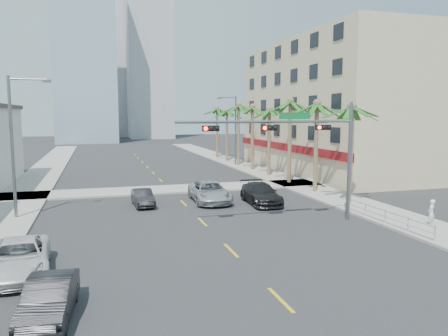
% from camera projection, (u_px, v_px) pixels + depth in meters
% --- Properties ---
extents(ground, '(260.00, 260.00, 0.00)m').
position_uv_depth(ground, '(260.00, 280.00, 17.55)').
color(ground, '#262628').
rests_on(ground, ground).
extents(sidewalk_right, '(4.00, 120.00, 0.15)m').
position_uv_depth(sidewalk_right, '(304.00, 187.00, 39.95)').
color(sidewalk_right, gray).
rests_on(sidewalk_right, ground).
extents(sidewalk_left, '(4.00, 120.00, 0.15)m').
position_uv_depth(sidewalk_left, '(18.00, 201.00, 33.23)').
color(sidewalk_left, gray).
rests_on(sidewalk_left, ground).
extents(sidewalk_cross, '(80.00, 4.00, 0.15)m').
position_uv_depth(sidewalk_cross, '(170.00, 189.00, 38.49)').
color(sidewalk_cross, gray).
rests_on(sidewalk_cross, ground).
extents(building_right, '(15.25, 28.00, 15.00)m').
position_uv_depth(building_right, '(344.00, 107.00, 51.37)').
color(building_right, '#CDB791').
rests_on(building_right, ground).
extents(tower_far_left, '(14.00, 14.00, 48.00)m').
position_uv_depth(tower_far_left, '(84.00, 41.00, 102.88)').
color(tower_far_left, '#99B2C6').
rests_on(tower_far_left, ground).
extents(tower_far_right, '(12.00, 12.00, 60.00)m').
position_uv_depth(tower_far_right, '(149.00, 30.00, 121.20)').
color(tower_far_right, '#ADADB2').
rests_on(tower_far_right, ground).
extents(tower_far_center, '(16.00, 16.00, 42.00)m').
position_uv_depth(tower_far_center, '(104.00, 67.00, 133.21)').
color(tower_far_center, '#ADADB2').
rests_on(tower_far_center, ground).
extents(traffic_signal_mast, '(11.12, 0.54, 7.20)m').
position_uv_depth(traffic_signal_mast, '(304.00, 141.00, 26.13)').
color(traffic_signal_mast, slate).
rests_on(traffic_signal_mast, ground).
extents(palm_tree_0, '(4.80, 4.80, 7.80)m').
position_uv_depth(palm_tree_0, '(352.00, 108.00, 31.37)').
color(palm_tree_0, brown).
rests_on(palm_tree_0, ground).
extents(palm_tree_1, '(4.80, 4.80, 8.16)m').
position_uv_depth(palm_tree_1, '(317.00, 105.00, 36.28)').
color(palm_tree_1, brown).
rests_on(palm_tree_1, ground).
extents(palm_tree_2, '(4.80, 4.80, 8.52)m').
position_uv_depth(palm_tree_2, '(290.00, 102.00, 41.19)').
color(palm_tree_2, brown).
rests_on(palm_tree_2, ground).
extents(palm_tree_3, '(4.80, 4.80, 7.80)m').
position_uv_depth(palm_tree_3, '(269.00, 110.00, 46.23)').
color(palm_tree_3, brown).
rests_on(palm_tree_3, ground).
extents(palm_tree_4, '(4.80, 4.80, 8.16)m').
position_uv_depth(palm_tree_4, '(253.00, 108.00, 51.14)').
color(palm_tree_4, brown).
rests_on(palm_tree_4, ground).
extents(palm_tree_5, '(4.80, 4.80, 8.52)m').
position_uv_depth(palm_tree_5, '(239.00, 106.00, 56.05)').
color(palm_tree_5, brown).
rests_on(palm_tree_5, ground).
extents(palm_tree_6, '(4.80, 4.80, 7.80)m').
position_uv_depth(palm_tree_6, '(227.00, 111.00, 61.08)').
color(palm_tree_6, brown).
rests_on(palm_tree_6, ground).
extents(palm_tree_7, '(4.80, 4.80, 8.16)m').
position_uv_depth(palm_tree_7, '(217.00, 109.00, 65.99)').
color(palm_tree_7, brown).
rests_on(palm_tree_7, ground).
extents(streetlight_left, '(2.55, 0.25, 9.00)m').
position_uv_depth(streetlight_left, '(15.00, 140.00, 27.19)').
color(streetlight_left, slate).
rests_on(streetlight_left, ground).
extents(streetlight_right, '(2.55, 0.25, 9.00)m').
position_uv_depth(streetlight_right, '(234.00, 127.00, 56.21)').
color(streetlight_right, slate).
rests_on(streetlight_right, ground).
extents(guardrail, '(0.08, 8.08, 1.00)m').
position_uv_depth(guardrail, '(385.00, 215.00, 26.07)').
color(guardrail, silver).
rests_on(guardrail, ground).
extents(car_parked_mid, '(1.77, 4.20, 1.35)m').
position_uv_depth(car_parked_mid, '(49.00, 299.00, 14.11)').
color(car_parked_mid, black).
rests_on(car_parked_mid, ground).
extents(car_parked_far, '(2.80, 5.34, 1.43)m').
position_uv_depth(car_parked_far, '(19.00, 258.00, 18.07)').
color(car_parked_far, silver).
rests_on(car_parked_far, ground).
extents(car_lane_left, '(1.48, 3.78, 1.22)m').
position_uv_depth(car_lane_left, '(143.00, 198.00, 31.76)').
color(car_lane_left, black).
rests_on(car_lane_left, ground).
extents(car_lane_center, '(2.82, 5.74, 1.57)m').
position_uv_depth(car_lane_center, '(210.00, 192.00, 33.13)').
color(car_lane_center, silver).
rests_on(car_lane_center, ground).
extents(car_lane_right, '(2.40, 5.36, 1.53)m').
position_uv_depth(car_lane_right, '(261.00, 194.00, 32.52)').
color(car_lane_right, black).
rests_on(car_lane_right, ground).
extents(pedestrian, '(0.68, 0.64, 1.57)m').
position_uv_depth(pedestrian, '(431.00, 213.00, 25.39)').
color(pedestrian, white).
rests_on(pedestrian, sidewalk_right).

